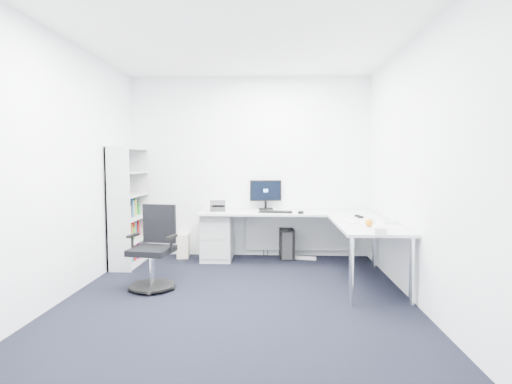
{
  "coord_description": "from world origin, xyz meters",
  "views": [
    {
      "loc": [
        0.37,
        -3.95,
        1.42
      ],
      "look_at": [
        0.15,
        1.05,
        1.05
      ],
      "focal_mm": 28.0,
      "sensor_mm": 36.0,
      "label": 1
    }
  ],
  "objects_px": {
    "l_desk": "(287,241)",
    "monitor": "(266,194)",
    "task_chair": "(152,248)",
    "laptop": "(384,211)",
    "bookshelf": "(129,207)"
  },
  "relations": [
    {
      "from": "l_desk",
      "to": "monitor",
      "type": "height_order",
      "value": "monitor"
    },
    {
      "from": "task_chair",
      "to": "laptop",
      "type": "relative_size",
      "value": 2.55
    },
    {
      "from": "task_chair",
      "to": "monitor",
      "type": "distance_m",
      "value": 2.08
    },
    {
      "from": "monitor",
      "to": "task_chair",
      "type": "bearing_deg",
      "value": -134.34
    },
    {
      "from": "laptop",
      "to": "task_chair",
      "type": "bearing_deg",
      "value": -168.11
    },
    {
      "from": "l_desk",
      "to": "task_chair",
      "type": "xyz_separation_m",
      "value": [
        -1.54,
        -1.02,
        0.11
      ]
    },
    {
      "from": "monitor",
      "to": "laptop",
      "type": "distance_m",
      "value": 1.86
    },
    {
      "from": "bookshelf",
      "to": "monitor",
      "type": "xyz_separation_m",
      "value": [
        1.88,
        0.53,
        0.13
      ]
    },
    {
      "from": "laptop",
      "to": "bookshelf",
      "type": "bearing_deg",
      "value": 171.9
    },
    {
      "from": "task_chair",
      "to": "monitor",
      "type": "height_order",
      "value": "monitor"
    },
    {
      "from": "laptop",
      "to": "l_desk",
      "type": "bearing_deg",
      "value": 154.56
    },
    {
      "from": "l_desk",
      "to": "bookshelf",
      "type": "bearing_deg",
      "value": 178.68
    },
    {
      "from": "bookshelf",
      "to": "monitor",
      "type": "distance_m",
      "value": 1.96
    },
    {
      "from": "monitor",
      "to": "l_desk",
      "type": "bearing_deg",
      "value": -69.65
    },
    {
      "from": "l_desk",
      "to": "task_chair",
      "type": "bearing_deg",
      "value": -146.51
    }
  ]
}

